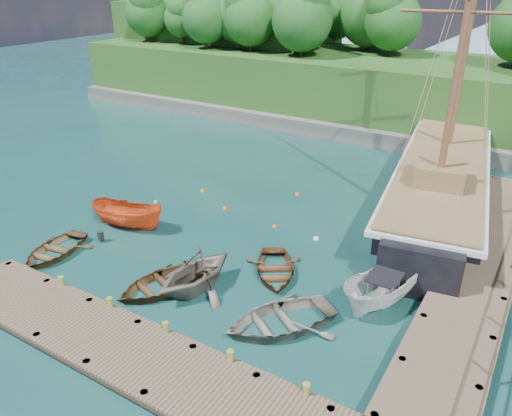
# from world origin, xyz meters

# --- Properties ---
(ground) EXTENTS (160.00, 160.00, 0.00)m
(ground) POSITION_xyz_m (0.00, 0.00, 0.00)
(ground) COLOR #153B37
(ground) RESTS_ON ground
(dock_near) EXTENTS (20.00, 3.20, 1.10)m
(dock_near) POSITION_xyz_m (2.00, -6.50, 0.43)
(dock_near) COLOR #49362A
(dock_near) RESTS_ON ground
(dock_east) EXTENTS (3.20, 24.00, 1.10)m
(dock_east) POSITION_xyz_m (11.50, 7.00, 0.43)
(dock_east) COLOR #49362A
(dock_east) RESTS_ON ground
(bollard_0) EXTENTS (0.26, 0.26, 0.45)m
(bollard_0) POSITION_xyz_m (-4.00, -5.10, 0.00)
(bollard_0) COLOR olive
(bollard_0) RESTS_ON ground
(bollard_1) EXTENTS (0.26, 0.26, 0.45)m
(bollard_1) POSITION_xyz_m (-1.00, -5.10, 0.00)
(bollard_1) COLOR olive
(bollard_1) RESTS_ON ground
(bollard_2) EXTENTS (0.26, 0.26, 0.45)m
(bollard_2) POSITION_xyz_m (2.00, -5.10, 0.00)
(bollard_2) COLOR olive
(bollard_2) RESTS_ON ground
(bollard_3) EXTENTS (0.26, 0.26, 0.45)m
(bollard_3) POSITION_xyz_m (5.00, -5.10, 0.00)
(bollard_3) COLOR olive
(bollard_3) RESTS_ON ground
(bollard_4) EXTENTS (0.26, 0.26, 0.45)m
(bollard_4) POSITION_xyz_m (8.00, -5.10, 0.00)
(bollard_4) COLOR olive
(bollard_4) RESTS_ON ground
(rowboat_0) EXTENTS (3.47, 4.41, 0.83)m
(rowboat_0) POSITION_xyz_m (-7.40, -2.93, 0.00)
(rowboat_0) COLOR brown
(rowboat_0) RESTS_ON ground
(rowboat_1) EXTENTS (4.17, 4.65, 2.20)m
(rowboat_1) POSITION_xyz_m (0.69, -1.55, 0.00)
(rowboat_1) COLOR #6E655A
(rowboat_1) RESTS_ON ground
(rowboat_2) EXTENTS (4.21, 4.97, 0.87)m
(rowboat_2) POSITION_xyz_m (-0.70, -2.44, 0.00)
(rowboat_2) COLOR #4F371C
(rowboat_2) RESTS_ON ground
(rowboat_3) EXTENTS (5.53, 5.88, 0.99)m
(rowboat_3) POSITION_xyz_m (5.21, -1.89, 0.00)
(rowboat_3) COLOR slate
(rowboat_3) RESTS_ON ground
(rowboat_4) EXTENTS (4.43, 4.78, 0.81)m
(rowboat_4) POSITION_xyz_m (3.13, 1.40, 0.00)
(rowboat_4) COLOR brown
(rowboat_4) RESTS_ON ground
(motorboat_orange) EXTENTS (4.73, 2.54, 1.73)m
(motorboat_orange) POSITION_xyz_m (-6.29, 1.31, 0.00)
(motorboat_orange) COLOR #E14B1A
(motorboat_orange) RESTS_ON ground
(cabin_boat_white) EXTENTS (3.14, 5.22, 1.89)m
(cabin_boat_white) POSITION_xyz_m (8.28, 1.76, 0.00)
(cabin_boat_white) COLOR white
(cabin_boat_white) RESTS_ON ground
(schooner) EXTENTS (8.06, 28.20, 20.84)m
(schooner) POSITION_xyz_m (7.82, 13.73, 1.16)
(schooner) COLOR black
(schooner) RESTS_ON ground
(mooring_buoy_0) EXTENTS (0.27, 0.27, 0.27)m
(mooring_buoy_0) POSITION_xyz_m (-7.30, 4.60, 0.00)
(mooring_buoy_0) COLOR silver
(mooring_buoy_0) RESTS_ON ground
(mooring_buoy_1) EXTENTS (0.35, 0.35, 0.35)m
(mooring_buoy_1) POSITION_xyz_m (-3.04, 6.11, 0.00)
(mooring_buoy_1) COLOR #D06709
(mooring_buoy_1) RESTS_ON ground
(mooring_buoy_2) EXTENTS (0.29, 0.29, 0.29)m
(mooring_buoy_2) POSITION_xyz_m (0.73, 5.64, 0.00)
(mooring_buoy_2) COLOR #D6531D
(mooring_buoy_2) RESTS_ON ground
(mooring_buoy_3) EXTENTS (0.32, 0.32, 0.32)m
(mooring_buoy_3) POSITION_xyz_m (3.34, 5.58, 0.00)
(mooring_buoy_3) COLOR white
(mooring_buoy_3) RESTS_ON ground
(mooring_buoy_4) EXTENTS (0.34, 0.34, 0.34)m
(mooring_buoy_4) POSITION_xyz_m (-5.83, 7.56, 0.00)
(mooring_buoy_4) COLOR orange
(mooring_buoy_4) RESTS_ON ground
(mooring_buoy_5) EXTENTS (0.32, 0.32, 0.32)m
(mooring_buoy_5) POSITION_xyz_m (-0.24, 10.31, 0.00)
(mooring_buoy_5) COLOR #E44919
(mooring_buoy_5) RESTS_ON ground
(headland) EXTENTS (51.00, 19.31, 12.90)m
(headland) POSITION_xyz_m (-12.88, 31.36, 5.54)
(headland) COLOR #474744
(headland) RESTS_ON ground
(distant_ridge) EXTENTS (117.00, 40.00, 10.00)m
(distant_ridge) POSITION_xyz_m (4.30, 70.00, 4.35)
(distant_ridge) COLOR #728CA5
(distant_ridge) RESTS_ON ground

